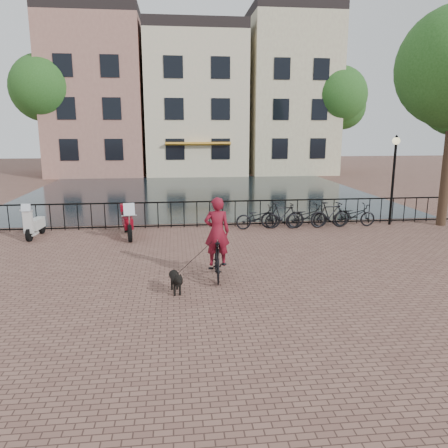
{
  "coord_description": "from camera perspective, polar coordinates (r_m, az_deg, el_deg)",
  "views": [
    {
      "loc": [
        -1.3,
        -8.65,
        3.78
      ],
      "look_at": [
        0.0,
        3.0,
        1.2
      ],
      "focal_mm": 35.0,
      "sensor_mm": 36.0,
      "label": 1
    }
  ],
  "objects": [
    {
      "name": "parked_bike_0",
      "position": [
        16.68,
        4.47,
        0.87
      ],
      "size": [
        1.74,
        0.68,
        0.9
      ],
      "primitive_type": "imported",
      "rotation": [
        0.0,
        0.0,
        1.62
      ],
      "color": "black",
      "rests_on": "ground"
    },
    {
      "name": "parked_bike_2",
      "position": [
        17.14,
        10.72,
        0.99
      ],
      "size": [
        1.78,
        0.8,
        0.9
      ],
      "primitive_type": "imported",
      "rotation": [
        0.0,
        0.0,
        1.69
      ],
      "color": "black",
      "rests_on": "ground"
    },
    {
      "name": "motorcycle",
      "position": [
        15.74,
        -12.53,
        0.79
      ],
      "size": [
        0.83,
        1.98,
        1.38
      ],
      "rotation": [
        0.0,
        0.0,
        0.2
      ],
      "color": "maroon",
      "rests_on": "ground"
    },
    {
      "name": "tree_far_right",
      "position": [
        38.14,
        14.62,
        15.9
      ],
      "size": [
        4.76,
        4.76,
        8.76
      ],
      "color": "black",
      "rests_on": "ground"
    },
    {
      "name": "scooter",
      "position": [
        16.69,
        -23.49,
        0.63
      ],
      "size": [
        0.53,
        1.47,
        1.34
      ],
      "rotation": [
        0.0,
        0.0,
        -0.08
      ],
      "color": "beige",
      "rests_on": "ground"
    },
    {
      "name": "parked_bike_3",
      "position": [
        17.43,
        13.72,
        1.21
      ],
      "size": [
        1.71,
        0.7,
        1.0
      ],
      "primitive_type": "imported",
      "rotation": [
        0.0,
        0.0,
        1.71
      ],
      "color": "black",
      "rests_on": "ground"
    },
    {
      "name": "cyclist",
      "position": [
        11.09,
        -0.92,
        -2.45
      ],
      "size": [
        0.8,
        1.82,
        2.46
      ],
      "rotation": [
        0.0,
        0.0,
        3.09
      ],
      "color": "black",
      "rests_on": "ground"
    },
    {
      "name": "parked_bike_4",
      "position": [
        17.78,
        16.59,
        1.1
      ],
      "size": [
        1.73,
        0.63,
        0.9
      ],
      "primitive_type": "imported",
      "rotation": [
        0.0,
        0.0,
        1.59
      ],
      "color": "black",
      "rests_on": "ground"
    },
    {
      "name": "canal_house_left",
      "position": [
        39.23,
        -16.08,
        15.78
      ],
      "size": [
        7.5,
        9.0,
        12.8
      ],
      "color": "#956257",
      "rests_on": "ground"
    },
    {
      "name": "lamp_post",
      "position": [
        18.39,
        21.35,
        7.2
      ],
      "size": [
        0.3,
        0.3,
        3.45
      ],
      "color": "black",
      "rests_on": "ground"
    },
    {
      "name": "tree_far_left",
      "position": [
        37.06,
        -22.46,
        16.08
      ],
      "size": [
        5.04,
        5.04,
        9.27
      ],
      "color": "black",
      "rests_on": "ground"
    },
    {
      "name": "canal_house_mid",
      "position": [
        38.74,
        -3.85,
        15.52
      ],
      "size": [
        8.0,
        9.5,
        11.8
      ],
      "color": "beige",
      "rests_on": "ground"
    },
    {
      "name": "dog",
      "position": [
        10.35,
        -6.33,
        -7.42
      ],
      "size": [
        0.41,
        0.87,
        0.56
      ],
      "rotation": [
        0.0,
        0.0,
        0.17
      ],
      "color": "black",
      "rests_on": "ground"
    },
    {
      "name": "ground",
      "position": [
        9.53,
        2.04,
        -10.97
      ],
      "size": [
        100.0,
        100.0,
        0.0
      ],
      "primitive_type": "plane",
      "color": "brown",
      "rests_on": "ground"
    },
    {
      "name": "canal_water",
      "position": [
        26.25,
        -3.48,
        4.11
      ],
      "size": [
        20.0,
        20.0,
        0.0
      ],
      "primitive_type": "plane",
      "color": "black",
      "rests_on": "ground"
    },
    {
      "name": "railing",
      "position": [
        17.02,
        -1.87,
        1.31
      ],
      "size": [
        20.0,
        0.05,
        1.02
      ],
      "color": "black",
      "rests_on": "ground"
    },
    {
      "name": "parked_bike_1",
      "position": [
        16.87,
        7.64,
        1.09
      ],
      "size": [
        1.69,
        0.58,
        1.0
      ],
      "primitive_type": "imported",
      "rotation": [
        0.0,
        0.0,
        1.5
      ],
      "color": "black",
      "rests_on": "ground"
    },
    {
      "name": "canal_house_right",
      "position": [
        39.97,
        8.16,
        16.41
      ],
      "size": [
        7.0,
        9.0,
        13.3
      ],
      "color": "tan",
      "rests_on": "ground"
    }
  ]
}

